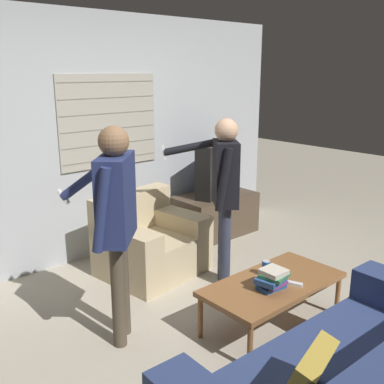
% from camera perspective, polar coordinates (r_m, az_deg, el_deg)
% --- Properties ---
extents(ground_plane, '(16.00, 16.00, 0.00)m').
position_cam_1_polar(ground_plane, '(3.70, 4.69, -17.00)').
color(ground_plane, '#B2A893').
extents(wall_back, '(5.20, 0.08, 2.55)m').
position_cam_1_polar(wall_back, '(4.82, -12.53, 6.63)').
color(wall_back, '#ADB2B7').
rests_on(wall_back, ground_plane).
extents(armchair_beige, '(1.03, 0.92, 0.78)m').
position_cam_1_polar(armchair_beige, '(4.53, -5.48, -6.41)').
color(armchair_beige, '#C6B289').
rests_on(armchair_beige, ground_plane).
extents(coffee_table, '(1.16, 0.58, 0.38)m').
position_cam_1_polar(coffee_table, '(3.63, 10.26, -11.62)').
color(coffee_table, brown).
rests_on(coffee_table, ground_plane).
extents(tv_stand, '(0.98, 0.59, 0.50)m').
position_cam_1_polar(tv_stand, '(5.56, 2.89, -2.83)').
color(tv_stand, '#4C3D2D').
rests_on(tv_stand, ground_plane).
extents(tv, '(0.72, 0.43, 0.63)m').
position_cam_1_polar(tv, '(5.41, 2.94, 2.89)').
color(tv, black).
rests_on(tv, tv_stand).
extents(person_left_standing, '(0.51, 0.78, 1.61)m').
position_cam_1_polar(person_left_standing, '(3.20, -9.70, -2.23)').
color(person_left_standing, '#4C4233').
rests_on(person_left_standing, ground_plane).
extents(person_right_standing, '(0.53, 0.73, 1.57)m').
position_cam_1_polar(person_right_standing, '(4.07, 4.08, 1.16)').
color(person_right_standing, '#33384C').
rests_on(person_right_standing, ground_plane).
extents(book_stack, '(0.25, 0.23, 0.17)m').
position_cam_1_polar(book_stack, '(3.46, 10.17, -10.81)').
color(book_stack, '#284C89').
rests_on(book_stack, coffee_table).
extents(soda_can, '(0.07, 0.07, 0.13)m').
position_cam_1_polar(soda_can, '(3.68, 9.36, -9.52)').
color(soda_can, '#194C9E').
rests_on(soda_can, coffee_table).
extents(spare_remote, '(0.09, 0.14, 0.02)m').
position_cam_1_polar(spare_remote, '(3.59, 12.81, -11.29)').
color(spare_remote, white).
rests_on(spare_remote, coffee_table).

